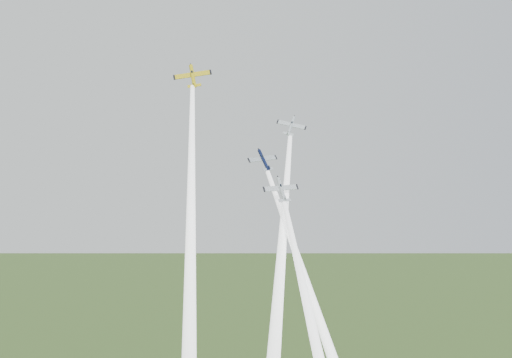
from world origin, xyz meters
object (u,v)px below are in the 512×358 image
plane_silver_right (291,126)px  plane_silver_low (282,190)px  plane_navy (264,160)px  plane_yellow (193,76)px

plane_silver_right → plane_silver_low: (-4.54, -12.26, -14.45)m
plane_silver_low → plane_navy: bearing=94.1°
plane_navy → plane_yellow: bearing=148.6°
plane_silver_right → plane_silver_low: size_ratio=0.91×
plane_yellow → plane_silver_right: size_ratio=1.26×
plane_silver_right → plane_silver_low: plane_silver_right is taller
plane_silver_right → plane_silver_low: bearing=-92.8°
plane_silver_low → plane_yellow: bearing=135.1°
plane_yellow → plane_silver_right: (21.93, -1.14, -10.81)m
plane_silver_low → plane_silver_right: bearing=62.4°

